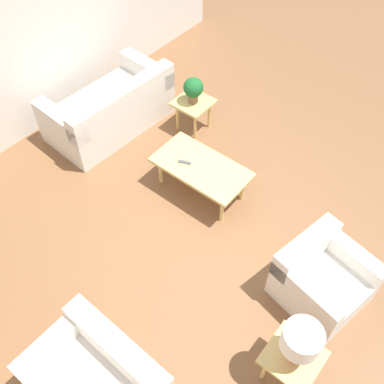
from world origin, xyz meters
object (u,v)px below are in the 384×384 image
table_lamp (301,341)px  loveseat (100,382)px  coffee_table (201,169)px  side_table_lamp (292,360)px  potted_plant (193,89)px  armchair (321,278)px  sofa (111,110)px  side_table_plant (193,106)px

table_lamp → loveseat: bearing=44.2°
loveseat → table_lamp: bearing=45.5°
coffee_table → side_table_lamp: 2.42m
coffee_table → potted_plant: size_ratio=3.18×
armchair → table_lamp: bearing=-156.7°
sofa → potted_plant: (-0.92, -0.70, 0.38)m
sofa → side_table_plant: sofa is taller
loveseat → table_lamp: table_lamp is taller
sofa → coffee_table: (-1.74, 0.16, 0.09)m
side_table_lamp → side_table_plant: bearing=-37.1°
loveseat → side_table_lamp: 1.71m
side_table_lamp → table_lamp: size_ratio=0.97×
potted_plant → table_lamp: size_ratio=0.75×
side_table_plant → potted_plant: potted_plant is taller
side_table_lamp → coffee_table: bearing=-32.4°
loveseat → table_lamp: 1.79m
side_table_plant → potted_plant: size_ratio=1.30×
sofa → side_table_lamp: 4.06m
coffee_table → potted_plant: bearing=-46.6°
coffee_table → side_table_plant: bearing=-46.6°
coffee_table → armchair: bearing=169.3°
potted_plant → coffee_table: bearing=133.4°
armchair → side_table_plant: 2.93m
table_lamp → sofa: bearing=-21.2°
potted_plant → sofa: bearing=37.5°
sofa → armchair: sofa is taller
armchair → side_table_lamp: bearing=-156.7°
armchair → coffee_table: bearing=90.5°
loveseat → potted_plant: size_ratio=3.14×
sofa → armchair: 3.62m
potted_plant → table_lamp: (-2.87, 2.17, 0.13)m
side_table_plant → table_lamp: size_ratio=0.97×
sofa → armchair: bearing=85.1°
coffee_table → table_lamp: table_lamp is taller
sofa → coffee_table: 1.75m
sofa → loveseat: 3.69m
side_table_plant → side_table_lamp: size_ratio=1.00×
loveseat → side_table_plant: 3.74m
armchair → side_table_plant: (2.66, -1.22, 0.11)m
sofa → table_lamp: size_ratio=3.63×
side_table_lamp → potted_plant: size_ratio=1.30×
loveseat → table_lamp: size_ratio=2.36×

